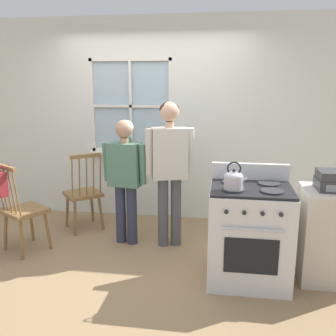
{
  "coord_description": "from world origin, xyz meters",
  "views": [
    {
      "loc": [
        0.92,
        -3.58,
        1.87
      ],
      "look_at": [
        0.36,
        0.11,
        1.0
      ],
      "focal_mm": 40.0,
      "sensor_mm": 36.0,
      "label": 1
    }
  ],
  "objects": [
    {
      "name": "chair_near_wall",
      "position": [
        -0.82,
        0.77,
        0.46
      ],
      "size": [
        0.58,
        0.58,
        1.01
      ],
      "rotation": [
        0.0,
        0.0,
        -2.44
      ],
      "color": "olive",
      "rests_on": "ground_plane"
    },
    {
      "name": "chair_by_window",
      "position": [
        -1.25,
        0.06,
        0.46
      ],
      "size": [
        0.57,
        0.56,
        1.01
      ],
      "rotation": [
        0.0,
        0.0,
        2.6
      ],
      "color": "olive",
      "rests_on": "ground_plane"
    },
    {
      "name": "ground_plane",
      "position": [
        0.0,
        0.0,
        0.0
      ],
      "size": [
        16.0,
        16.0,
        0.0
      ],
      "primitive_type": "plane",
      "color": "#937551"
    },
    {
      "name": "kettle",
      "position": [
        1.02,
        -0.35,
        1.02
      ],
      "size": [
        0.21,
        0.17,
        0.25
      ],
      "color": "#B7B7BC",
      "rests_on": "stove"
    },
    {
      "name": "potted_plant",
      "position": [
        -0.35,
        1.31,
        1.0
      ],
      "size": [
        0.14,
        0.14,
        0.25
      ],
      "color": "beige",
      "rests_on": "wall_back"
    },
    {
      "name": "person_elderly_left",
      "position": [
        -0.18,
        0.44,
        0.87
      ],
      "size": [
        0.53,
        0.26,
        1.45
      ],
      "rotation": [
        0.0,
        0.0,
        -0.15
      ],
      "color": "#2D3347",
      "rests_on": "ground_plane"
    },
    {
      "name": "stereo",
      "position": [
        1.94,
        -0.11,
        0.99
      ],
      "size": [
        0.34,
        0.29,
        0.18
      ],
      "color": "#38383A",
      "rests_on": "side_counter"
    },
    {
      "name": "side_counter",
      "position": [
        1.94,
        -0.09,
        0.45
      ],
      "size": [
        0.55,
        0.5,
        0.9
      ],
      "color": "beige",
      "rests_on": "ground_plane"
    },
    {
      "name": "person_teen_center",
      "position": [
        0.33,
        0.45,
        1.01
      ],
      "size": [
        0.55,
        0.31,
        1.66
      ],
      "rotation": [
        0.0,
        0.0,
        0.28
      ],
      "color": "#4C4C51",
      "rests_on": "ground_plane"
    },
    {
      "name": "stove",
      "position": [
        1.19,
        -0.22,
        0.47
      ],
      "size": [
        0.75,
        0.68,
        1.08
      ],
      "color": "silver",
      "rests_on": "ground_plane"
    },
    {
      "name": "wall_back",
      "position": [
        0.02,
        1.4,
        1.34
      ],
      "size": [
        6.4,
        0.16,
        2.7
      ],
      "color": "silver",
      "rests_on": "ground_plane"
    }
  ]
}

